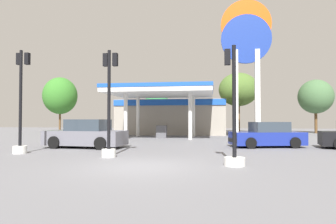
{
  "coord_description": "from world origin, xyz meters",
  "views": [
    {
      "loc": [
        2.43,
        -9.88,
        1.64
      ],
      "look_at": [
        -1.32,
        14.72,
        2.27
      ],
      "focal_mm": 31.03,
      "sensor_mm": 36.0,
      "label": 1
    }
  ],
  "objects_px": {
    "traffic_signal_2": "(21,114)",
    "tree_2": "(238,90)",
    "car_2": "(267,136)",
    "traffic_signal_1": "(234,131)",
    "tree_1": "(157,104)",
    "car_1": "(86,135)",
    "tree_0": "(60,96)",
    "tree_3": "(316,97)",
    "traffic_signal_0": "(109,114)",
    "station_pole_sign": "(246,50)"
  },
  "relations": [
    {
      "from": "traffic_signal_2",
      "to": "tree_2",
      "type": "xyz_separation_m",
      "value": [
        12.34,
        23.6,
        3.4
      ]
    },
    {
      "from": "car_2",
      "to": "traffic_signal_1",
      "type": "xyz_separation_m",
      "value": [
        -2.46,
        -7.34,
        0.56
      ]
    },
    {
      "from": "tree_1",
      "to": "traffic_signal_1",
      "type": "bearing_deg",
      "value": -73.0
    },
    {
      "from": "car_1",
      "to": "tree_0",
      "type": "bearing_deg",
      "value": 122.92
    },
    {
      "from": "car_1",
      "to": "tree_1",
      "type": "bearing_deg",
      "value": 88.24
    },
    {
      "from": "traffic_signal_2",
      "to": "tree_2",
      "type": "height_order",
      "value": "tree_2"
    },
    {
      "from": "traffic_signal_1",
      "to": "tree_1",
      "type": "relative_size",
      "value": 0.85
    },
    {
      "from": "tree_2",
      "to": "car_2",
      "type": "bearing_deg",
      "value": -89.98
    },
    {
      "from": "tree_0",
      "to": "traffic_signal_1",
      "type": "bearing_deg",
      "value": -50.04
    },
    {
      "from": "tree_3",
      "to": "traffic_signal_2",
      "type": "bearing_deg",
      "value": -131.9
    },
    {
      "from": "car_1",
      "to": "tree_2",
      "type": "bearing_deg",
      "value": 62.91
    },
    {
      "from": "traffic_signal_1",
      "to": "tree_0",
      "type": "relative_size",
      "value": 0.62
    },
    {
      "from": "traffic_signal_0",
      "to": "traffic_signal_1",
      "type": "xyz_separation_m",
      "value": [
        5.19,
        -1.6,
        -0.63
      ]
    },
    {
      "from": "traffic_signal_2",
      "to": "tree_1",
      "type": "xyz_separation_m",
      "value": [
        2.47,
        22.01,
        1.64
      ]
    },
    {
      "from": "traffic_signal_1",
      "to": "tree_0",
      "type": "bearing_deg",
      "value": 129.96
    },
    {
      "from": "traffic_signal_2",
      "to": "tree_2",
      "type": "relative_size",
      "value": 0.68
    },
    {
      "from": "traffic_signal_1",
      "to": "tree_0",
      "type": "xyz_separation_m",
      "value": [
        -19.73,
        23.55,
        3.39
      ]
    },
    {
      "from": "station_pole_sign",
      "to": "traffic_signal_2",
      "type": "bearing_deg",
      "value": -132.7
    },
    {
      "from": "car_1",
      "to": "traffic_signal_1",
      "type": "height_order",
      "value": "traffic_signal_1"
    },
    {
      "from": "car_1",
      "to": "tree_0",
      "type": "distance_m",
      "value": 21.94
    },
    {
      "from": "car_2",
      "to": "traffic_signal_0",
      "type": "bearing_deg",
      "value": -143.13
    },
    {
      "from": "car_1",
      "to": "tree_0",
      "type": "relative_size",
      "value": 0.68
    },
    {
      "from": "tree_2",
      "to": "station_pole_sign",
      "type": "bearing_deg",
      "value": -91.34
    },
    {
      "from": "station_pole_sign",
      "to": "tree_3",
      "type": "height_order",
      "value": "station_pole_sign"
    },
    {
      "from": "traffic_signal_0",
      "to": "tree_3",
      "type": "height_order",
      "value": "tree_3"
    },
    {
      "from": "tree_3",
      "to": "tree_0",
      "type": "bearing_deg",
      "value": -175.63
    },
    {
      "from": "car_2",
      "to": "tree_3",
      "type": "xyz_separation_m",
      "value": [
        8.9,
        18.58,
        3.65
      ]
    },
    {
      "from": "tree_2",
      "to": "tree_3",
      "type": "distance_m",
      "value": 8.96
    },
    {
      "from": "car_1",
      "to": "tree_2",
      "type": "distance_m",
      "value": 23.38
    },
    {
      "from": "car_2",
      "to": "tree_0",
      "type": "distance_m",
      "value": 27.76
    },
    {
      "from": "tree_0",
      "to": "tree_3",
      "type": "distance_m",
      "value": 31.19
    },
    {
      "from": "traffic_signal_0",
      "to": "tree_1",
      "type": "height_order",
      "value": "tree_1"
    },
    {
      "from": "tree_1",
      "to": "car_2",
      "type": "bearing_deg",
      "value": -59.71
    },
    {
      "from": "tree_2",
      "to": "tree_1",
      "type": "bearing_deg",
      "value": -170.84
    },
    {
      "from": "traffic_signal_0",
      "to": "traffic_signal_2",
      "type": "distance_m",
      "value": 4.73
    },
    {
      "from": "traffic_signal_0",
      "to": "tree_2",
      "type": "xyz_separation_m",
      "value": [
        7.65,
        24.23,
        3.43
      ]
    },
    {
      "from": "station_pole_sign",
      "to": "tree_0",
      "type": "xyz_separation_m",
      "value": [
        -21.94,
        8.2,
        -3.11
      ]
    },
    {
      "from": "traffic_signal_1",
      "to": "tree_2",
      "type": "xyz_separation_m",
      "value": [
        2.45,
        25.83,
        4.06
      ]
    },
    {
      "from": "traffic_signal_2",
      "to": "tree_0",
      "type": "distance_m",
      "value": 23.63
    },
    {
      "from": "traffic_signal_2",
      "to": "tree_1",
      "type": "height_order",
      "value": "tree_1"
    },
    {
      "from": "tree_1",
      "to": "tree_2",
      "type": "height_order",
      "value": "tree_2"
    },
    {
      "from": "car_2",
      "to": "tree_2",
      "type": "height_order",
      "value": "tree_2"
    },
    {
      "from": "car_2",
      "to": "traffic_signal_1",
      "type": "height_order",
      "value": "traffic_signal_1"
    },
    {
      "from": "traffic_signal_1",
      "to": "car_1",
      "type": "bearing_deg",
      "value": 145.87
    },
    {
      "from": "tree_3",
      "to": "station_pole_sign",
      "type": "bearing_deg",
      "value": -130.87
    },
    {
      "from": "traffic_signal_0",
      "to": "tree_3",
      "type": "relative_size",
      "value": 0.73
    },
    {
      "from": "tree_0",
      "to": "tree_2",
      "type": "xyz_separation_m",
      "value": [
        22.18,
        2.29,
        0.67
      ]
    },
    {
      "from": "station_pole_sign",
      "to": "car_2",
      "type": "distance_m",
      "value": 10.67
    },
    {
      "from": "station_pole_sign",
      "to": "car_1",
      "type": "height_order",
      "value": "station_pole_sign"
    },
    {
      "from": "car_1",
      "to": "tree_3",
      "type": "distance_m",
      "value": 28.42
    }
  ]
}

